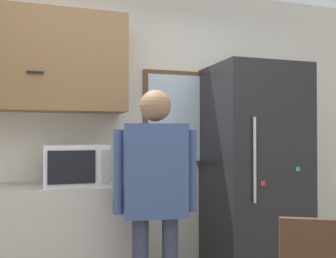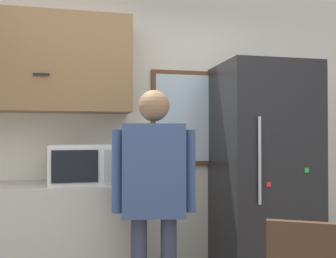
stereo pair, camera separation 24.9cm
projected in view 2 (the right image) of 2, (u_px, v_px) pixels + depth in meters
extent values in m
cube|color=silver|center=(130.00, 131.00, 3.41)|extent=(6.00, 0.06, 2.70)
cube|color=black|center=(41.00, 74.00, 2.85)|extent=(0.12, 0.01, 0.01)
cube|color=white|center=(81.00, 164.00, 2.95)|extent=(0.48, 0.38, 0.31)
cube|color=black|center=(75.00, 166.00, 2.75)|extent=(0.34, 0.01, 0.24)
cube|color=#B2B2B2|center=(108.00, 166.00, 2.81)|extent=(0.07, 0.01, 0.25)
cube|color=#384C7A|center=(154.00, 170.00, 2.55)|extent=(0.45, 0.28, 0.63)
sphere|color=#8C6647|center=(154.00, 106.00, 2.55)|extent=(0.22, 0.22, 0.22)
cylinder|color=#384C7A|center=(117.00, 171.00, 2.53)|extent=(0.07, 0.07, 0.56)
cylinder|color=#384C7A|center=(190.00, 171.00, 2.56)|extent=(0.07, 0.07, 0.56)
cube|color=#232326|center=(263.00, 175.00, 3.27)|extent=(0.78, 0.70, 1.93)
cylinder|color=silver|center=(260.00, 160.00, 2.87)|extent=(0.02, 0.02, 0.67)
cube|color=red|center=(269.00, 184.00, 2.90)|extent=(0.04, 0.01, 0.04)
cube|color=green|center=(307.00, 170.00, 2.97)|extent=(0.04, 0.01, 0.04)
cube|color=brown|center=(182.00, 118.00, 3.48)|extent=(0.58, 0.04, 0.88)
cube|color=silver|center=(183.00, 118.00, 3.46)|extent=(0.50, 0.01, 0.80)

